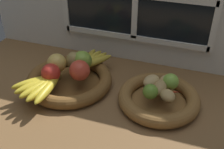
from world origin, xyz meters
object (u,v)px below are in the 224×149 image
at_px(apple_red_front, 51,73).
at_px(lime_far, 171,82).
at_px(potato_back, 168,82).
at_px(fruit_bowl_right, 159,98).
at_px(fruit_bowl_left, 69,80).
at_px(apple_golden_left, 57,63).
at_px(chili_pepper, 166,92).
at_px(apple_red_right, 80,70).
at_px(potato_large, 160,88).
at_px(potato_small, 167,95).
at_px(apple_green_back, 82,61).
at_px(banana_bunch_front, 41,86).
at_px(banana_bunch_back, 91,60).
at_px(lime_near, 150,92).
at_px(pear_brown, 74,61).
at_px(potato_oblong, 152,81).

relative_size(apple_red_front, lime_far, 1.21).
bearing_deg(potato_back, fruit_bowl_right, -114.44).
relative_size(fruit_bowl_left, fruit_bowl_right, 1.14).
xyz_separation_m(apple_golden_left, chili_pepper, (0.44, -0.01, -0.03)).
bearing_deg(apple_red_right, potato_back, 9.72).
bearing_deg(fruit_bowl_right, fruit_bowl_left, -180.00).
relative_size(potato_back, potato_large, 0.80).
xyz_separation_m(apple_golden_left, potato_small, (0.45, -0.04, -0.02)).
xyz_separation_m(fruit_bowl_left, potato_small, (0.39, -0.03, 0.05)).
distance_m(apple_red_front, lime_far, 0.45).
xyz_separation_m(fruit_bowl_right, potato_back, (0.02, 0.04, 0.05)).
distance_m(apple_green_back, banana_bunch_front, 0.20).
height_order(banana_bunch_front, lime_far, lime_far).
bearing_deg(potato_large, banana_bunch_front, -163.89).
bearing_deg(potato_back, banana_bunch_back, 168.57).
relative_size(potato_large, lime_near, 1.39).
bearing_deg(pear_brown, lime_far, -1.00).
xyz_separation_m(pear_brown, potato_oblong, (0.32, -0.02, -0.02)).
xyz_separation_m(pear_brown, potato_back, (0.38, -0.00, -0.01)).
bearing_deg(apple_red_right, lime_near, -5.72).
bearing_deg(lime_near, lime_far, 54.16).
distance_m(apple_red_right, apple_golden_left, 0.11).
height_order(fruit_bowl_left, banana_bunch_front, banana_bunch_front).
bearing_deg(lime_far, potato_small, -88.51).
xyz_separation_m(potato_large, lime_far, (0.03, 0.04, 0.01)).
bearing_deg(banana_bunch_front, potato_oblong, 21.41).
relative_size(fruit_bowl_left, apple_green_back, 4.33).
bearing_deg(chili_pepper, potato_back, 70.87).
xyz_separation_m(potato_back, potato_large, (-0.02, -0.04, -0.00)).
relative_size(fruit_bowl_right, banana_bunch_front, 1.58).
bearing_deg(lime_far, chili_pepper, -100.72).
distance_m(fruit_bowl_right, apple_golden_left, 0.42).
distance_m(potato_large, lime_near, 0.05).
bearing_deg(apple_red_right, apple_golden_left, 169.93).
xyz_separation_m(apple_golden_left, banana_bunch_front, (0.00, -0.13, -0.02)).
bearing_deg(potato_small, potato_back, 98.97).
bearing_deg(banana_bunch_back, lime_far, -11.95).
xyz_separation_m(potato_small, potato_back, (-0.01, 0.08, 0.00)).
height_order(apple_green_back, potato_small, apple_green_back).
distance_m(apple_golden_left, chili_pepper, 0.44).
height_order(apple_green_back, potato_oblong, apple_green_back).
bearing_deg(potato_small, lime_near, -173.33).
bearing_deg(chili_pepper, lime_far, 56.98).
relative_size(apple_red_front, potato_back, 1.20).
xyz_separation_m(apple_red_right, apple_golden_left, (-0.11, 0.02, -0.00)).
relative_size(pear_brown, lime_far, 1.26).
xyz_separation_m(banana_bunch_back, potato_back, (0.33, -0.07, 0.01)).
height_order(fruit_bowl_right, potato_large, potato_large).
bearing_deg(fruit_bowl_right, banana_bunch_back, 160.23).
bearing_deg(pear_brown, banana_bunch_back, 53.32).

